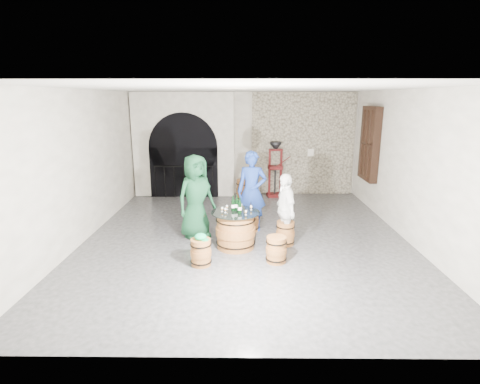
{
  "coord_description": "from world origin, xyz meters",
  "views": [
    {
      "loc": [
        -0.05,
        -7.85,
        3.02
      ],
      "look_at": [
        -0.13,
        -0.05,
        1.05
      ],
      "focal_mm": 28.0,
      "sensor_mm": 36.0,
      "label": 1
    }
  ],
  "objects_px": {
    "side_barrel": "(244,190)",
    "corking_press": "(275,165)",
    "wine_bottle_left": "(233,205)",
    "barrel_stool_near_right": "(276,250)",
    "barrel_stool_near_left": "(201,252)",
    "person_green": "(196,197)",
    "barrel_stool_left": "(197,226)",
    "barrel_stool_far": "(251,220)",
    "person_white": "(285,210)",
    "wine_bottle_right": "(237,204)",
    "person_blue": "(252,191)",
    "barrel_table": "(236,230)",
    "wine_bottle_center": "(240,207)",
    "barrel_stool_right": "(285,233)"
  },
  "relations": [
    {
      "from": "side_barrel",
      "to": "corking_press",
      "type": "xyz_separation_m",
      "value": [
        0.97,
        0.5,
        0.68
      ]
    },
    {
      "from": "side_barrel",
      "to": "corking_press",
      "type": "height_order",
      "value": "corking_press"
    },
    {
      "from": "wine_bottle_left",
      "to": "side_barrel",
      "type": "distance_m",
      "value": 3.63
    },
    {
      "from": "barrel_stool_near_right",
      "to": "wine_bottle_left",
      "type": "height_order",
      "value": "wine_bottle_left"
    },
    {
      "from": "barrel_stool_near_left",
      "to": "person_green",
      "type": "bearing_deg",
      "value": 99.97
    },
    {
      "from": "barrel_stool_left",
      "to": "barrel_stool_far",
      "type": "height_order",
      "value": "same"
    },
    {
      "from": "barrel_stool_near_right",
      "to": "person_white",
      "type": "bearing_deg",
      "value": 74.44
    },
    {
      "from": "barrel_stool_near_left",
      "to": "wine_bottle_left",
      "type": "bearing_deg",
      "value": 58.56
    },
    {
      "from": "person_white",
      "to": "barrel_stool_near_right",
      "type": "bearing_deg",
      "value": -28.1
    },
    {
      "from": "barrel_stool_near_right",
      "to": "wine_bottle_right",
      "type": "bearing_deg",
      "value": 132.55
    },
    {
      "from": "wine_bottle_right",
      "to": "corking_press",
      "type": "relative_size",
      "value": 0.19
    },
    {
      "from": "person_blue",
      "to": "person_white",
      "type": "distance_m",
      "value": 1.16
    },
    {
      "from": "barrel_table",
      "to": "person_green",
      "type": "xyz_separation_m",
      "value": [
        -0.88,
        0.61,
        0.54
      ]
    },
    {
      "from": "wine_bottle_center",
      "to": "person_green",
      "type": "bearing_deg",
      "value": 144.31
    },
    {
      "from": "person_green",
      "to": "side_barrel",
      "type": "xyz_separation_m",
      "value": [
        1.06,
        3.05,
        -0.61
      ]
    },
    {
      "from": "barrel_stool_left",
      "to": "person_blue",
      "type": "xyz_separation_m",
      "value": [
        1.22,
        0.48,
        0.68
      ]
    },
    {
      "from": "barrel_stool_left",
      "to": "barrel_stool_right",
      "type": "bearing_deg",
      "value": -12.85
    },
    {
      "from": "side_barrel",
      "to": "wine_bottle_right",
      "type": "bearing_deg",
      "value": -92.43
    },
    {
      "from": "person_white",
      "to": "wine_bottle_left",
      "type": "height_order",
      "value": "person_white"
    },
    {
      "from": "barrel_stool_near_right",
      "to": "person_white",
      "type": "height_order",
      "value": "person_white"
    },
    {
      "from": "barrel_table",
      "to": "wine_bottle_right",
      "type": "relative_size",
      "value": 3.06
    },
    {
      "from": "side_barrel",
      "to": "barrel_stool_far",
      "type": "bearing_deg",
      "value": -86.77
    },
    {
      "from": "person_white",
      "to": "barrel_table",
      "type": "bearing_deg",
      "value": -93.58
    },
    {
      "from": "barrel_stool_far",
      "to": "person_blue",
      "type": "xyz_separation_m",
      "value": [
        0.03,
        0.08,
        0.68
      ]
    },
    {
      "from": "barrel_stool_near_right",
      "to": "person_white",
      "type": "xyz_separation_m",
      "value": [
        0.24,
        0.88,
        0.52
      ]
    },
    {
      "from": "barrel_stool_near_left",
      "to": "side_barrel",
      "type": "distance_m",
      "value": 4.58
    },
    {
      "from": "barrel_stool_left",
      "to": "wine_bottle_right",
      "type": "height_order",
      "value": "wine_bottle_right"
    },
    {
      "from": "barrel_stool_left",
      "to": "person_blue",
      "type": "distance_m",
      "value": 1.48
    },
    {
      "from": "barrel_stool_left",
      "to": "barrel_stool_near_right",
      "type": "height_order",
      "value": "same"
    },
    {
      "from": "barrel_stool_near_left",
      "to": "person_white",
      "type": "distance_m",
      "value": 2.0
    },
    {
      "from": "barrel_stool_far",
      "to": "wine_bottle_right",
      "type": "bearing_deg",
      "value": -108.48
    },
    {
      "from": "barrel_stool_left",
      "to": "wine_bottle_right",
      "type": "distance_m",
      "value": 1.21
    },
    {
      "from": "person_white",
      "to": "wine_bottle_right",
      "type": "xyz_separation_m",
      "value": [
        -1.0,
        -0.05,
        0.13
      ]
    },
    {
      "from": "barrel_stool_right",
      "to": "corking_press",
      "type": "distance_m",
      "value": 4.06
    },
    {
      "from": "wine_bottle_left",
      "to": "barrel_table",
      "type": "bearing_deg",
      "value": -57.7
    },
    {
      "from": "barrel_stool_right",
      "to": "corking_press",
      "type": "relative_size",
      "value": 0.3
    },
    {
      "from": "barrel_table",
      "to": "barrel_stool_left",
      "type": "xyz_separation_m",
      "value": [
        -0.87,
        0.6,
        -0.13
      ]
    },
    {
      "from": "person_blue",
      "to": "barrel_stool_right",
      "type": "bearing_deg",
      "value": -46.71
    },
    {
      "from": "barrel_stool_left",
      "to": "barrel_stool_near_left",
      "type": "xyz_separation_m",
      "value": [
        0.25,
        -1.46,
        0.0
      ]
    },
    {
      "from": "person_blue",
      "to": "barrel_stool_near_left",
      "type": "bearing_deg",
      "value": -110.32
    },
    {
      "from": "barrel_stool_near_right",
      "to": "person_green",
      "type": "height_order",
      "value": "person_green"
    },
    {
      "from": "person_green",
      "to": "person_blue",
      "type": "height_order",
      "value": "person_blue"
    },
    {
      "from": "barrel_table",
      "to": "wine_bottle_right",
      "type": "distance_m",
      "value": 0.53
    },
    {
      "from": "barrel_stool_far",
      "to": "person_blue",
      "type": "relative_size",
      "value": 0.27
    },
    {
      "from": "barrel_stool_right",
      "to": "side_barrel",
      "type": "height_order",
      "value": "side_barrel"
    },
    {
      "from": "barrel_stool_right",
      "to": "barrel_table",
      "type": "bearing_deg",
      "value": -171.04
    },
    {
      "from": "person_green",
      "to": "person_blue",
      "type": "relative_size",
      "value": 0.99
    },
    {
      "from": "corking_press",
      "to": "side_barrel",
      "type": "bearing_deg",
      "value": -160.3
    },
    {
      "from": "barrel_stool_near_right",
      "to": "wine_bottle_left",
      "type": "distance_m",
      "value": 1.32
    },
    {
      "from": "barrel_stool_near_left",
      "to": "wine_bottle_center",
      "type": "bearing_deg",
      "value": 47.32
    }
  ]
}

